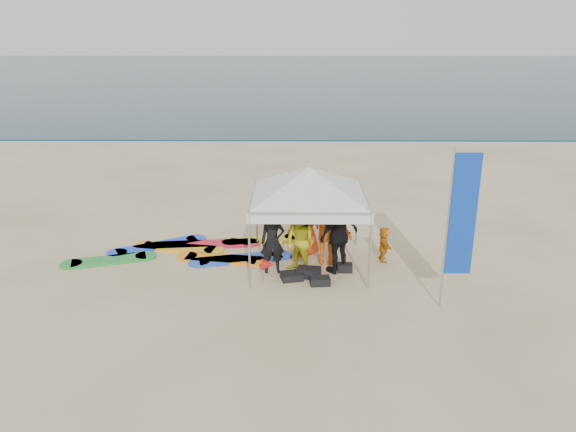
# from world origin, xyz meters

# --- Properties ---
(ground) EXTENTS (120.00, 120.00, 0.00)m
(ground) POSITION_xyz_m (0.00, 0.00, 0.00)
(ground) COLOR beige
(ground) RESTS_ON ground
(ocean) EXTENTS (160.00, 84.00, 0.08)m
(ocean) POSITION_xyz_m (0.00, 60.00, 0.04)
(ocean) COLOR #0C2633
(ocean) RESTS_ON ground
(shoreline_foam) EXTENTS (160.00, 1.20, 0.01)m
(shoreline_foam) POSITION_xyz_m (0.00, 18.20, 0.00)
(shoreline_foam) COLOR silver
(shoreline_foam) RESTS_ON ground
(person_black_a) EXTENTS (0.62, 0.44, 1.58)m
(person_black_a) POSITION_xyz_m (0.22, 1.91, 0.79)
(person_black_a) COLOR black
(person_black_a) RESTS_ON ground
(person_yellow) EXTENTS (0.98, 0.95, 1.59)m
(person_yellow) POSITION_xyz_m (0.88, 1.87, 0.79)
(person_yellow) COLOR gold
(person_yellow) RESTS_ON ground
(person_orange_a) EXTENTS (1.32, 0.82, 1.96)m
(person_orange_a) POSITION_xyz_m (1.54, 2.47, 0.98)
(person_orange_a) COLOR #C35011
(person_orange_a) RESTS_ON ground
(person_black_b) EXTENTS (1.17, 1.03, 1.89)m
(person_black_b) POSITION_xyz_m (1.81, 1.94, 0.95)
(person_black_b) COLOR black
(person_black_b) RESTS_ON ground
(person_orange_b) EXTENTS (1.09, 0.96, 1.87)m
(person_orange_b) POSITION_xyz_m (1.03, 3.05, 0.94)
(person_orange_b) COLOR red
(person_orange_b) RESTS_ON ground
(person_seated) EXTENTS (0.28, 0.84, 0.91)m
(person_seated) POSITION_xyz_m (3.00, 2.61, 0.45)
(person_seated) COLOR orange
(person_seated) RESTS_ON ground
(canopy_tent) EXTENTS (3.80, 3.80, 2.87)m
(canopy_tent) POSITION_xyz_m (1.08, 2.37, 2.50)
(canopy_tent) COLOR #A5A5A8
(canopy_tent) RESTS_ON ground
(feather_flag) EXTENTS (0.58, 0.04, 3.45)m
(feather_flag) POSITION_xyz_m (4.09, 0.15, 2.03)
(feather_flag) COLOR #A5A5A8
(feather_flag) RESTS_ON ground
(marker_pennant) EXTENTS (0.28, 0.28, 0.64)m
(marker_pennant) POSITION_xyz_m (0.13, 1.22, 0.49)
(marker_pennant) COLOR #A5A5A8
(marker_pennant) RESTS_ON ground
(gear_pile) EXTENTS (1.77, 1.05, 0.22)m
(gear_pile) POSITION_xyz_m (1.17, 1.56, 0.10)
(gear_pile) COLOR black
(gear_pile) RESTS_ON ground
(surfboard_spread) EXTENTS (5.71, 2.45, 0.07)m
(surfboard_spread) POSITION_xyz_m (-1.84, 3.17, 0.04)
(surfboard_spread) COLOR red
(surfboard_spread) RESTS_ON ground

